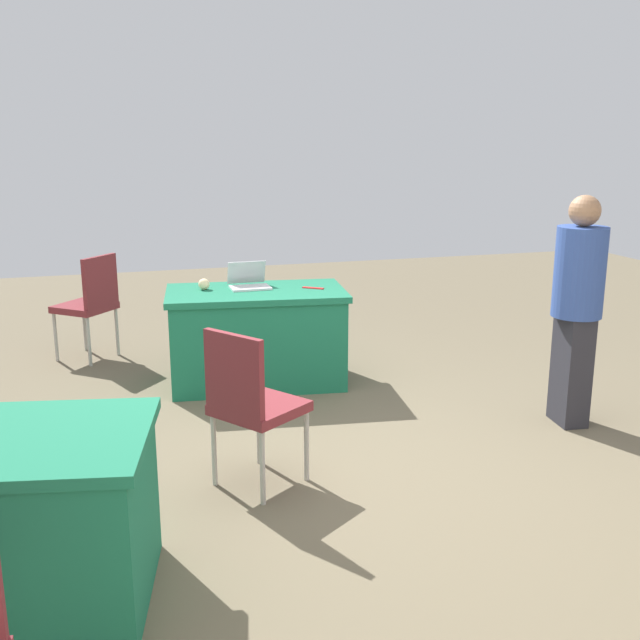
{
  "coord_description": "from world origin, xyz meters",
  "views": [
    {
      "loc": [
        1.27,
        4.09,
        1.98
      ],
      "look_at": [
        0.05,
        -0.05,
        0.9
      ],
      "focal_mm": 41.43,
      "sensor_mm": 36.0,
      "label": 1
    }
  ],
  "objects_px": {
    "chair_tucked_right": "(251,399)",
    "scissors_red": "(313,288)",
    "laptop_silver": "(249,283)",
    "yarn_ball": "(204,284)",
    "table_foreground": "(257,336)",
    "chair_tucked_left": "(90,300)",
    "person_attendee_browsing": "(577,300)"
  },
  "relations": [
    {
      "from": "table_foreground",
      "to": "yarn_ball",
      "type": "bearing_deg",
      "value": -18.75
    },
    {
      "from": "table_foreground",
      "to": "scissors_red",
      "type": "distance_m",
      "value": 0.61
    },
    {
      "from": "table_foreground",
      "to": "person_attendee_browsing",
      "type": "distance_m",
      "value": 2.5
    },
    {
      "from": "chair_tucked_right",
      "to": "yarn_ball",
      "type": "distance_m",
      "value": 2.01
    },
    {
      "from": "chair_tucked_right",
      "to": "person_attendee_browsing",
      "type": "relative_size",
      "value": 0.59
    },
    {
      "from": "person_attendee_browsing",
      "to": "laptop_silver",
      "type": "xyz_separation_m",
      "value": [
        1.96,
        -1.62,
        -0.07
      ]
    },
    {
      "from": "table_foreground",
      "to": "chair_tucked_right",
      "type": "bearing_deg",
      "value": 77.41
    },
    {
      "from": "scissors_red",
      "to": "chair_tucked_right",
      "type": "bearing_deg",
      "value": -79.49
    },
    {
      "from": "yarn_ball",
      "to": "chair_tucked_left",
      "type": "bearing_deg",
      "value": -45.83
    },
    {
      "from": "laptop_silver",
      "to": "yarn_ball",
      "type": "bearing_deg",
      "value": -2.91
    },
    {
      "from": "chair_tucked_left",
      "to": "laptop_silver",
      "type": "distance_m",
      "value": 1.6
    },
    {
      "from": "table_foreground",
      "to": "chair_tucked_left",
      "type": "bearing_deg",
      "value": -39.32
    },
    {
      "from": "chair_tucked_right",
      "to": "scissors_red",
      "type": "relative_size",
      "value": 5.25
    },
    {
      "from": "table_foreground",
      "to": "scissors_red",
      "type": "xyz_separation_m",
      "value": [
        -0.46,
        0.06,
        0.39
      ]
    },
    {
      "from": "table_foreground",
      "to": "yarn_ball",
      "type": "distance_m",
      "value": 0.6
    },
    {
      "from": "table_foreground",
      "to": "scissors_red",
      "type": "bearing_deg",
      "value": 172.04
    },
    {
      "from": "chair_tucked_left",
      "to": "scissors_red",
      "type": "relative_size",
      "value": 5.32
    },
    {
      "from": "chair_tucked_right",
      "to": "scissors_red",
      "type": "xyz_separation_m",
      "value": [
        -0.88,
        -1.79,
        0.24
      ]
    },
    {
      "from": "chair_tucked_left",
      "to": "chair_tucked_right",
      "type": "xyz_separation_m",
      "value": [
        -0.89,
        2.92,
        -0.01
      ]
    },
    {
      "from": "person_attendee_browsing",
      "to": "yarn_ball",
      "type": "relative_size",
      "value": 17.59
    },
    {
      "from": "table_foreground",
      "to": "laptop_silver",
      "type": "xyz_separation_m",
      "value": [
        0.03,
        -0.12,
        0.43
      ]
    },
    {
      "from": "chair_tucked_right",
      "to": "yarn_ball",
      "type": "height_order",
      "value": "chair_tucked_right"
    },
    {
      "from": "table_foreground",
      "to": "chair_tucked_left",
      "type": "distance_m",
      "value": 1.69
    },
    {
      "from": "chair_tucked_left",
      "to": "person_attendee_browsing",
      "type": "bearing_deg",
      "value": -87.99
    },
    {
      "from": "person_attendee_browsing",
      "to": "laptop_silver",
      "type": "relative_size",
      "value": 4.97
    },
    {
      "from": "scissors_red",
      "to": "yarn_ball",
      "type": "bearing_deg",
      "value": -156.45
    },
    {
      "from": "scissors_red",
      "to": "chair_tucked_left",
      "type": "bearing_deg",
      "value": -176.04
    },
    {
      "from": "laptop_silver",
      "to": "scissors_red",
      "type": "bearing_deg",
      "value": 158.76
    },
    {
      "from": "laptop_silver",
      "to": "yarn_ball",
      "type": "xyz_separation_m",
      "value": [
        0.37,
        -0.01,
        0.01
      ]
    },
    {
      "from": "chair_tucked_right",
      "to": "person_attendee_browsing",
      "type": "bearing_deg",
      "value": 63.24
    },
    {
      "from": "chair_tucked_left",
      "to": "yarn_ball",
      "type": "distance_m",
      "value": 1.32
    },
    {
      "from": "yarn_ball",
      "to": "chair_tucked_right",
      "type": "bearing_deg",
      "value": 89.51
    }
  ]
}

